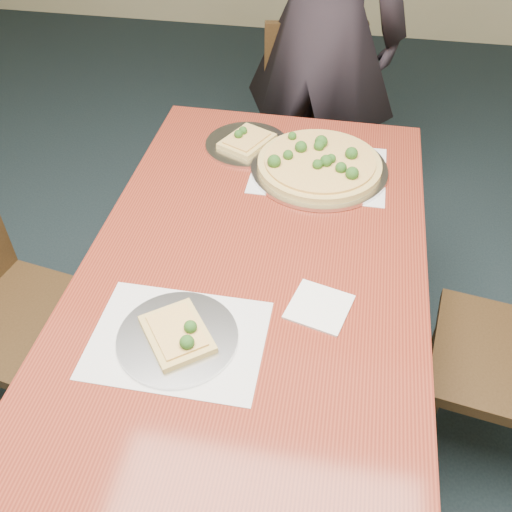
% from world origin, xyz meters
% --- Properties ---
extents(dining_table, '(0.90, 1.50, 0.75)m').
position_xyz_m(dining_table, '(-0.02, 0.57, 0.66)').
color(dining_table, maroon).
rests_on(dining_table, ground).
extents(chair_far, '(0.49, 0.49, 0.91)m').
position_xyz_m(chair_far, '(0.02, 1.69, 0.52)').
color(chair_far, black).
rests_on(chair_far, ground).
extents(diner, '(0.75, 0.58, 1.84)m').
position_xyz_m(diner, '(0.03, 1.73, 0.92)').
color(diner, black).
rests_on(diner, ground).
extents(placemat_main, '(0.42, 0.32, 0.00)m').
position_xyz_m(placemat_main, '(0.10, 1.00, 0.75)').
color(placemat_main, white).
rests_on(placemat_main, dining_table).
extents(placemat_near, '(0.40, 0.30, 0.00)m').
position_xyz_m(placemat_near, '(-0.15, 0.26, 0.75)').
color(placemat_near, white).
rests_on(placemat_near, dining_table).
extents(pizza_pan, '(0.43, 0.43, 0.07)m').
position_xyz_m(pizza_pan, '(0.10, 1.00, 0.77)').
color(pizza_pan, silver).
rests_on(pizza_pan, dining_table).
extents(slice_plate_near, '(0.28, 0.28, 0.06)m').
position_xyz_m(slice_plate_near, '(-0.15, 0.26, 0.76)').
color(slice_plate_near, silver).
rests_on(slice_plate_near, dining_table).
extents(slice_plate_far, '(0.28, 0.28, 0.06)m').
position_xyz_m(slice_plate_far, '(-0.15, 1.10, 0.76)').
color(slice_plate_far, silver).
rests_on(slice_plate_far, dining_table).
extents(napkin, '(0.17, 0.17, 0.01)m').
position_xyz_m(napkin, '(0.16, 0.42, 0.75)').
color(napkin, white).
rests_on(napkin, dining_table).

